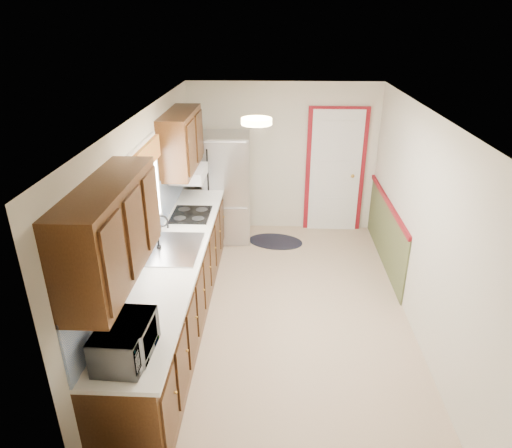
# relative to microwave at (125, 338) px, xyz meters

# --- Properties ---
(room_shell) EXTENTS (3.20, 5.20, 2.52)m
(room_shell) POSITION_rel_microwave_xyz_m (1.20, 1.95, 0.08)
(room_shell) COLOR tan
(room_shell) RESTS_ON ground
(kitchen_run) EXTENTS (0.63, 4.00, 2.20)m
(kitchen_run) POSITION_rel_microwave_xyz_m (-0.04, 1.66, -0.31)
(kitchen_run) COLOR #3B1F0D
(kitchen_run) RESTS_ON ground
(back_wall_trim) EXTENTS (1.12, 2.30, 2.08)m
(back_wall_trim) POSITION_rel_microwave_xyz_m (2.19, 4.16, -0.23)
(back_wall_trim) COLOR maroon
(back_wall_trim) RESTS_ON ground
(ceiling_fixture) EXTENTS (0.30, 0.30, 0.06)m
(ceiling_fixture) POSITION_rel_microwave_xyz_m (0.90, 1.75, 1.24)
(ceiling_fixture) COLOR #FFD88C
(ceiling_fixture) RESTS_ON room_shell
(microwave) EXTENTS (0.32, 0.55, 0.36)m
(microwave) POSITION_rel_microwave_xyz_m (0.00, 0.00, 0.00)
(microwave) COLOR white
(microwave) RESTS_ON kitchen_run
(refrigerator) EXTENTS (0.74, 0.73, 1.69)m
(refrigerator) POSITION_rel_microwave_xyz_m (0.34, 4.00, -0.28)
(refrigerator) COLOR #B7B7BC
(refrigerator) RESTS_ON ground
(rug) EXTENTS (0.95, 0.71, 0.01)m
(rug) POSITION_rel_microwave_xyz_m (1.11, 3.85, -1.12)
(rug) COLOR black
(rug) RESTS_ON ground
(cooktop) EXTENTS (0.48, 0.58, 0.02)m
(cooktop) POSITION_rel_microwave_xyz_m (0.01, 2.70, -0.17)
(cooktop) COLOR black
(cooktop) RESTS_ON kitchen_run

